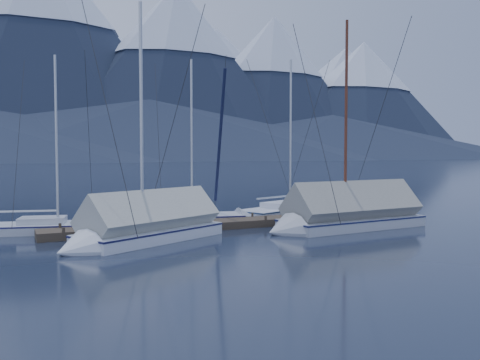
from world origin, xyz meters
name	(u,v)px	position (x,y,z in m)	size (l,w,h in m)	color
ground	(259,232)	(0.00, 0.00, 0.00)	(1000.00, 1000.00, 0.00)	black
mountain_range	(25,75)	(4.12, 370.45, 58.65)	(877.00, 584.00, 150.50)	#475675
dock	(240,224)	(0.00, 2.00, 0.11)	(18.00, 1.50, 0.54)	#382D23
mooring_posts	(230,220)	(-0.50, 2.00, 0.35)	(15.12, 1.52, 0.35)	#382D23
sailboat_open_left	(69,229)	(-7.55, 3.64, 0.15)	(6.64, 3.27, 8.46)	silver
sailboat_open_mid	(201,220)	(-1.23, 3.91, 0.16)	(6.92, 3.23, 8.84)	silver
sailboat_open_right	(296,211)	(4.98, 5.19, 0.17)	(7.44, 4.53, 9.53)	silver
sailboat_covered_near	(342,218)	(3.89, -0.70, 0.52)	(8.25, 3.48, 10.50)	silver
sailboat_covered_far	(140,230)	(-5.36, -0.33, 0.50)	(7.43, 5.20, 10.15)	white
person	(362,196)	(7.50, 2.45, 1.16)	(0.60, 0.39, 1.64)	black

